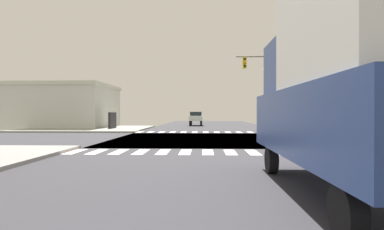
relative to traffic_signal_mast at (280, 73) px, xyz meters
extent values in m
cube|color=#343339|center=(-5.82, -6.95, -5.29)|extent=(14.00, 90.00, 0.05)
cube|color=#343339|center=(-5.82, -6.95, -5.29)|extent=(90.00, 12.00, 0.05)
cube|color=gray|center=(7.18, 5.05, -5.19)|extent=(12.00, 12.00, 0.14)
cube|color=gray|center=(-18.82, 5.05, -5.19)|extent=(12.00, 12.00, 0.14)
cube|color=white|center=(-12.57, -14.25, -5.26)|extent=(0.50, 2.00, 0.01)
cube|color=white|center=(-11.57, -14.25, -5.26)|extent=(0.50, 2.00, 0.01)
cube|color=white|center=(-10.57, -14.25, -5.26)|extent=(0.50, 2.00, 0.01)
cube|color=white|center=(-9.57, -14.25, -5.26)|extent=(0.50, 2.00, 0.01)
cube|color=white|center=(-8.57, -14.25, -5.26)|extent=(0.50, 2.00, 0.01)
cube|color=white|center=(-7.57, -14.25, -5.26)|extent=(0.50, 2.00, 0.01)
cube|color=white|center=(-6.57, -14.25, -5.26)|extent=(0.50, 2.00, 0.01)
cube|color=white|center=(-5.57, -14.25, -5.26)|extent=(0.50, 2.00, 0.01)
cube|color=white|center=(-4.57, -14.25, -5.26)|extent=(0.50, 2.00, 0.01)
cube|color=white|center=(-3.57, -14.25, -5.26)|extent=(0.50, 2.00, 0.01)
cube|color=white|center=(-2.57, -14.25, -5.26)|extent=(0.50, 2.00, 0.01)
cube|color=white|center=(-1.57, -14.25, -5.26)|extent=(0.50, 2.00, 0.01)
cube|color=white|center=(-0.57, -14.25, -5.26)|extent=(0.50, 2.00, 0.01)
cube|color=white|center=(0.43, -14.25, -5.26)|extent=(0.50, 2.00, 0.01)
cube|color=white|center=(-12.57, 0.35, -5.26)|extent=(0.50, 2.00, 0.01)
cube|color=white|center=(-11.57, 0.35, -5.26)|extent=(0.50, 2.00, 0.01)
cube|color=white|center=(-10.57, 0.35, -5.26)|extent=(0.50, 2.00, 0.01)
cube|color=white|center=(-9.57, 0.35, -5.26)|extent=(0.50, 2.00, 0.01)
cube|color=white|center=(-8.57, 0.35, -5.26)|extent=(0.50, 2.00, 0.01)
cube|color=white|center=(-7.57, 0.35, -5.26)|extent=(0.50, 2.00, 0.01)
cube|color=white|center=(-6.57, 0.35, -5.26)|extent=(0.50, 2.00, 0.01)
cube|color=white|center=(-5.57, 0.35, -5.26)|extent=(0.50, 2.00, 0.01)
cube|color=white|center=(-4.57, 0.35, -5.26)|extent=(0.50, 2.00, 0.01)
cube|color=white|center=(-3.57, 0.35, -5.26)|extent=(0.50, 2.00, 0.01)
cube|color=white|center=(-2.57, 0.35, -5.26)|extent=(0.50, 2.00, 0.01)
cube|color=white|center=(-1.57, 0.35, -5.26)|extent=(0.50, 2.00, 0.01)
cube|color=white|center=(-0.57, 0.35, -5.26)|extent=(0.50, 2.00, 0.01)
cube|color=white|center=(0.43, 0.35, -5.26)|extent=(0.50, 2.00, 0.01)
cylinder|color=gray|center=(2.33, 0.02, -1.69)|extent=(0.20, 0.20, 7.15)
cylinder|color=gray|center=(-0.77, 0.02, 1.49)|extent=(6.20, 0.14, 0.14)
cube|color=yellow|center=(-0.46, 0.02, 0.94)|extent=(0.32, 0.40, 1.00)
sphere|color=black|center=(-0.46, -0.22, 1.25)|extent=(0.22, 0.22, 0.22)
sphere|color=orange|center=(-0.46, -0.22, 0.94)|extent=(0.22, 0.22, 0.22)
sphere|color=black|center=(-0.46, -0.22, 0.63)|extent=(0.22, 0.22, 0.22)
cube|color=yellow|center=(-3.13, 0.02, 0.94)|extent=(0.32, 0.40, 1.00)
sphere|color=black|center=(-3.13, -0.22, 1.25)|extent=(0.22, 0.22, 0.22)
sphere|color=orange|center=(-3.13, -0.22, 0.94)|extent=(0.22, 0.22, 0.22)
sphere|color=black|center=(-3.13, -0.22, 0.63)|extent=(0.22, 0.22, 0.22)
cylinder|color=gray|center=(2.33, 11.87, -1.62)|extent=(0.16, 0.16, 7.28)
cylinder|color=gray|center=(1.63, 11.87, 1.92)|extent=(1.40, 0.10, 0.10)
ellipsoid|color=silver|center=(0.93, 11.87, 1.87)|extent=(0.60, 0.32, 0.20)
cube|color=silver|center=(-25.23, 8.37, -2.95)|extent=(14.88, 9.75, 4.63)
cube|color=beige|center=(-25.23, 8.37, -0.43)|extent=(15.18, 10.05, 0.40)
cube|color=black|center=(-16.29, 4.50, -4.36)|extent=(0.24, 2.20, 1.80)
cylinder|color=black|center=(-4.78, -19.13, -4.86)|extent=(0.26, 0.80, 0.80)
cylinder|color=black|center=(-2.86, -19.13, -4.86)|extent=(0.26, 0.80, 0.80)
cylinder|color=black|center=(-4.78, -24.02, -4.86)|extent=(0.26, 0.80, 0.80)
cube|color=navy|center=(-3.82, -21.58, -3.72)|extent=(2.40, 7.20, 1.49)
cube|color=white|center=(-3.82, -22.66, -1.69)|extent=(2.30, 4.18, 2.56)
cube|color=navy|center=(-3.82, -19.42, -2.23)|extent=(2.11, 2.02, 1.49)
cylinder|color=black|center=(-7.10, 13.74, -4.92)|extent=(0.26, 0.68, 0.68)
cylinder|color=black|center=(-8.54, 13.74, -4.92)|extent=(0.26, 0.68, 0.68)
cylinder|color=black|center=(-7.10, 16.67, -4.92)|extent=(0.26, 0.68, 0.68)
cylinder|color=black|center=(-8.54, 16.67, -4.92)|extent=(0.26, 0.68, 0.68)
cube|color=silver|center=(-7.82, 15.21, -4.25)|extent=(1.80, 4.30, 0.66)
cube|color=black|center=(-7.82, 15.21, -3.65)|extent=(1.55, 2.24, 0.54)
camera|label=1|loc=(-6.75, -28.48, -3.49)|focal=29.88mm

